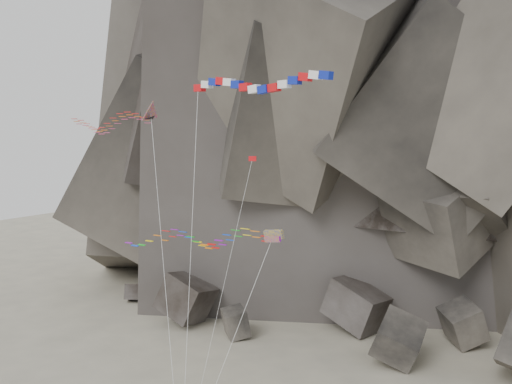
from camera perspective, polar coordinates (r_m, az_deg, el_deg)
The scene contains 6 objects.
headland at distance 112.79m, azimuth 16.43°, elevation 13.26°, with size 110.00×70.00×84.00m, color #5D564C, non-canonical shape.
boulder_field at distance 78.40m, azimuth 17.10°, elevation -12.60°, with size 81.26×17.18×8.66m.
delta_kite at distance 55.39m, azimuth -13.20°, elevation 6.09°, with size 15.88×5.91×27.22m.
banner_kite at distance 43.40m, azimuth -0.03°, elevation 9.48°, with size 11.86×3.75×28.52m.
parafoil_kite at distance 48.47m, azimuth -5.86°, elevation -4.04°, with size 15.03×3.77×18.05m.
pennant_kite at distance 44.56m, azimuth -1.96°, elevation -4.13°, with size 4.84×2.55×23.03m.
Camera 1 is at (26.56, -38.55, 26.73)m, focal length 45.00 mm.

